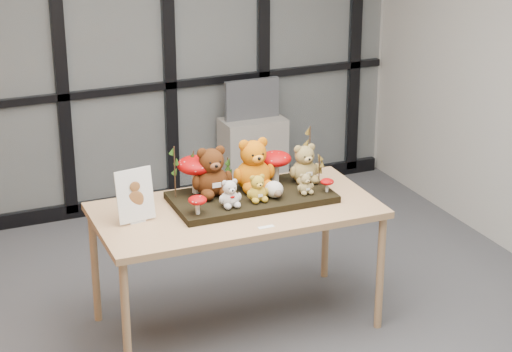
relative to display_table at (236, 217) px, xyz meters
name	(u,v)px	position (x,y,z in m)	size (l,w,h in m)	color
floor	(233,350)	(-0.15, -0.30, -0.77)	(5.00, 5.00, 0.00)	#57575D
room_shell	(230,92)	(-0.15, -0.30, 0.91)	(5.00, 5.00, 5.00)	#B3B1A9
glass_partition	(115,47)	(-0.15, 2.17, 0.65)	(4.90, 0.06, 2.78)	#2D383F
display_table	(236,217)	(0.00, 0.00, 0.00)	(1.79, 0.92, 0.83)	tan
diorama_tray	(252,197)	(0.13, 0.06, 0.09)	(1.02, 0.51, 0.04)	black
bear_pooh_yellow	(253,161)	(0.18, 0.15, 0.30)	(0.29, 0.26, 0.38)	#C86207
bear_brown_medium	(211,168)	(-0.10, 0.16, 0.29)	(0.27, 0.24, 0.35)	#401D0A
bear_tan_back	(304,161)	(0.54, 0.13, 0.25)	(0.22, 0.20, 0.28)	olive
bear_small_yellow	(257,186)	(0.12, -0.05, 0.20)	(0.15, 0.13, 0.19)	#B89123
bear_white_bow	(230,192)	(-0.07, -0.07, 0.21)	(0.15, 0.13, 0.19)	beige
bear_beige_small	(305,182)	(0.45, -0.06, 0.18)	(0.12, 0.10, 0.15)	olive
plush_cream_hedgehog	(274,189)	(0.24, -0.04, 0.17)	(0.09, 0.08, 0.12)	beige
mushroom_back_left	(196,173)	(-0.18, 0.23, 0.24)	(0.24, 0.24, 0.27)	#930405
mushroom_back_right	(276,165)	(0.37, 0.20, 0.22)	(0.21, 0.21, 0.23)	#930405
mushroom_front_left	(198,204)	(-0.29, -0.10, 0.17)	(0.11, 0.11, 0.13)	#930405
mushroom_front_right	(327,185)	(0.60, -0.09, 0.16)	(0.09, 0.09, 0.10)	#930405
sprig_green_far_left	(175,172)	(-0.33, 0.21, 0.28)	(0.05, 0.05, 0.34)	#133D0E
sprig_green_mid_left	(194,171)	(-0.18, 0.26, 0.25)	(0.05, 0.05, 0.28)	#133D0E
sprig_dry_far_right	(310,153)	(0.60, 0.17, 0.29)	(0.05, 0.05, 0.37)	brown
sprig_dry_mid_right	(319,170)	(0.60, 0.03, 0.21)	(0.05, 0.05, 0.21)	brown
sprig_green_centre	(228,171)	(0.05, 0.27, 0.21)	(0.05, 0.05, 0.20)	#133D0E
sign_holder	(135,198)	(-0.64, 0.03, 0.22)	(0.24, 0.09, 0.33)	silver
label_card	(266,227)	(0.05, -0.36, 0.07)	(0.10, 0.03, 0.00)	white
cabinet	(253,159)	(0.96, 1.97, -0.41)	(0.54, 0.32, 0.73)	gray
monitor	(252,99)	(0.96, 1.99, 0.13)	(0.48, 0.05, 0.34)	#52545A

